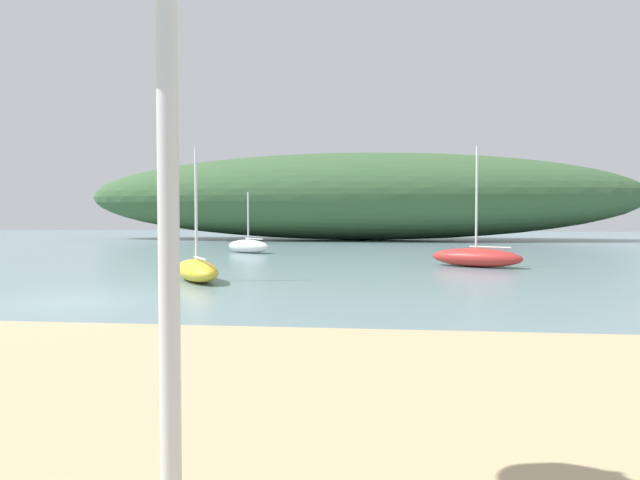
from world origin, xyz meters
The scene contains 5 objects.
ground_plane centered at (0.00, 0.00, 0.00)m, with size 120.00×120.00×0.00m, color gray.
distant_hill centered at (3.90, 33.90, 3.27)m, with size 41.90×10.48×6.54m, color #3D6038.
sailboat_centre_water centered at (-0.52, 16.93, 0.34)m, with size 2.71×2.16×2.99m.
sailboat_east_reach centered at (9.46, 9.95, 0.36)m, with size 3.46×2.61×4.29m.
sailboat_far_left centered at (1.07, 4.17, 0.32)m, with size 2.39×3.11×3.71m.
Camera 1 is at (6.50, -12.27, 1.84)m, focal length 34.25 mm.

